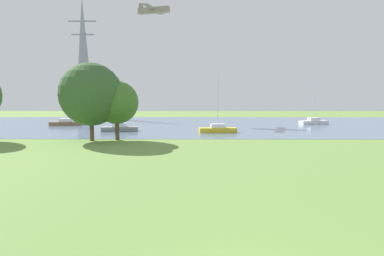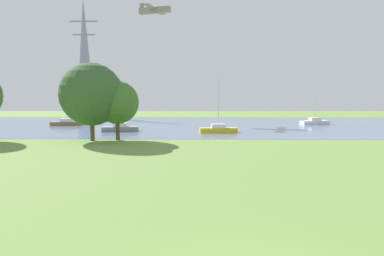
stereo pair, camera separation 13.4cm
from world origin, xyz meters
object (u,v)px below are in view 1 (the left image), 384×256
(sailboat_white, at_px, (314,122))
(tree_east_near, at_px, (91,94))
(sailboat_brown, at_px, (65,123))
(sailboat_yellow, at_px, (218,129))
(tree_east_far, at_px, (117,102))
(electricity_pylon, at_px, (83,57))
(sailboat_gray, at_px, (120,128))
(light_aircraft, at_px, (154,10))

(sailboat_white, distance_m, tree_east_near, 37.84)
(sailboat_brown, xyz_separation_m, sailboat_yellow, (23.84, -10.49, 0.01))
(sailboat_yellow, relative_size, tree_east_near, 0.89)
(tree_east_near, height_order, tree_east_far, tree_east_near)
(sailboat_white, bearing_deg, tree_east_near, -144.88)
(sailboat_white, relative_size, tree_east_near, 0.79)
(electricity_pylon, bearing_deg, sailboat_gray, -65.45)
(sailboat_brown, height_order, sailboat_gray, sailboat_gray)
(sailboat_brown, xyz_separation_m, tree_east_near, (10.01, -18.84, 4.43))
(electricity_pylon, relative_size, light_aircraft, 3.26)
(sailboat_gray, distance_m, light_aircraft, 31.40)
(sailboat_yellow, height_order, light_aircraft, light_aircraft)
(tree_east_far, height_order, electricity_pylon, electricity_pylon)
(sailboat_yellow, xyz_separation_m, sailboat_white, (16.91, 13.27, -0.01))
(tree_east_far, xyz_separation_m, electricity_pylon, (-17.69, 43.95, 9.65))
(sailboat_brown, distance_m, sailboat_white, 40.84)
(sailboat_gray, xyz_separation_m, tree_east_near, (-0.79, -9.67, 4.42))
(sailboat_white, distance_m, light_aircraft, 36.83)
(sailboat_white, distance_m, tree_east_far, 35.36)
(tree_east_near, distance_m, electricity_pylon, 47.82)
(sailboat_yellow, relative_size, sailboat_white, 1.13)
(sailboat_gray, height_order, tree_east_far, sailboat_gray)
(sailboat_brown, bearing_deg, sailboat_gray, -40.37)
(sailboat_yellow, xyz_separation_m, electricity_pylon, (-28.96, 36.16, 13.21))
(sailboat_gray, height_order, electricity_pylon, electricity_pylon)
(sailboat_brown, bearing_deg, tree_east_far, -55.48)
(tree_east_far, bearing_deg, electricity_pylon, 111.93)
(sailboat_gray, distance_m, tree_east_near, 10.66)
(sailboat_gray, relative_size, light_aircraft, 0.86)
(sailboat_yellow, bearing_deg, tree_east_near, -148.88)
(tree_east_far, distance_m, electricity_pylon, 48.35)
(sailboat_gray, xyz_separation_m, light_aircraft, (1.90, 23.25, 21.01))
(sailboat_yellow, distance_m, sailboat_white, 21.49)
(sailboat_yellow, bearing_deg, light_aircraft, 114.42)
(tree_east_near, distance_m, light_aircraft, 36.96)
(sailboat_brown, height_order, light_aircraft, light_aircraft)
(sailboat_white, xyz_separation_m, light_aircraft, (-28.06, 11.29, 21.02))
(sailboat_white, height_order, tree_east_far, sailboat_white)
(sailboat_yellow, height_order, tree_east_near, tree_east_near)
(sailboat_brown, bearing_deg, sailboat_yellow, -23.75)
(tree_east_near, bearing_deg, sailboat_yellow, 31.12)
(sailboat_brown, height_order, sailboat_white, sailboat_white)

